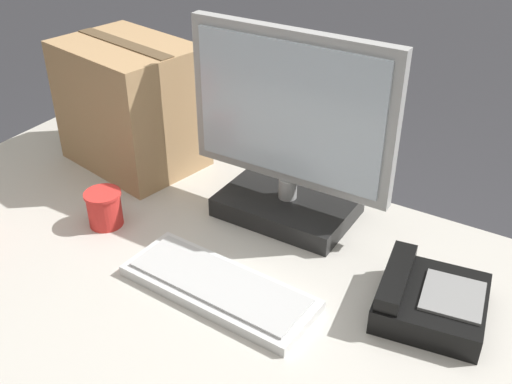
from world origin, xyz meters
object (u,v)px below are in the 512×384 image
(keyboard, at_px, (219,286))
(paper_cup_right, at_px, (104,208))
(monitor, at_px, (289,146))
(desk_phone, at_px, (428,300))
(cardboard_box, at_px, (131,105))

(keyboard, distance_m, paper_cup_right, 0.37)
(monitor, height_order, desk_phone, monitor)
(monitor, xyz_separation_m, desk_phone, (0.40, -0.16, -0.15))
(keyboard, bearing_deg, desk_phone, 25.96)
(monitor, relative_size, desk_phone, 2.17)
(keyboard, xyz_separation_m, cardboard_box, (-0.51, 0.34, 0.15))
(keyboard, distance_m, desk_phone, 0.41)
(monitor, height_order, keyboard, monitor)
(cardboard_box, bearing_deg, monitor, -2.31)
(monitor, relative_size, paper_cup_right, 5.71)
(monitor, height_order, paper_cup_right, monitor)
(keyboard, relative_size, desk_phone, 1.82)
(cardboard_box, bearing_deg, keyboard, -33.53)
(desk_phone, xyz_separation_m, cardboard_box, (-0.89, 0.18, 0.14))
(paper_cup_right, bearing_deg, cardboard_box, 118.00)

